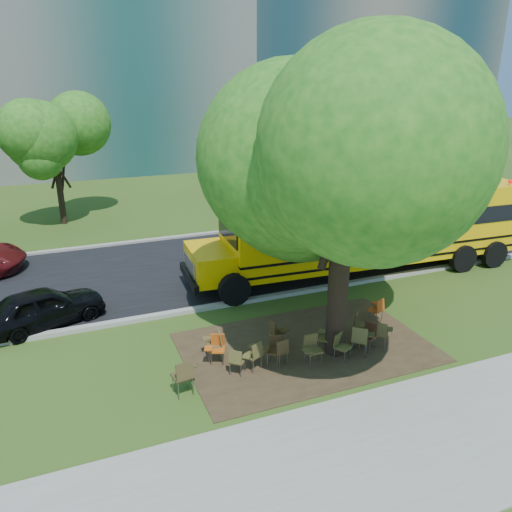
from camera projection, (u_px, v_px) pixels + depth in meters
name	position (u px, v px, depth m)	size (l,w,h in m)	color
ground	(268.00, 346.00, 14.53)	(160.00, 160.00, 0.00)	#314816
sidewalk	(364.00, 460.00, 10.16)	(60.00, 4.00, 0.04)	gray
dirt_patch	(306.00, 347.00, 14.44)	(7.00, 4.50, 0.03)	#382819
asphalt_road	(201.00, 266.00, 20.63)	(80.00, 8.00, 0.04)	black
kerb_near	(233.00, 303.00, 17.13)	(80.00, 0.25, 0.14)	gray
kerb_far	(177.00, 237.00, 24.20)	(80.00, 0.25, 0.14)	gray
building_right	(336.00, 25.00, 51.94)	(30.00, 16.00, 25.00)	#6E665C
bg_tree_2	(54.00, 144.00, 25.32)	(4.80, 4.80, 6.62)	black
bg_tree_3	(301.00, 122.00, 27.87)	(5.60, 5.60, 7.84)	black
bg_tree_4	(427.00, 131.00, 30.05)	(5.00, 5.00, 6.85)	black
main_tree	(347.00, 146.00, 12.24)	(7.20, 7.20, 9.41)	black
school_bus	(374.00, 224.00, 19.68)	(13.77, 3.71, 3.33)	#E9B107
chair_0	(184.00, 374.00, 12.10)	(0.65, 0.64, 0.97)	#44391D
chair_1	(238.00, 359.00, 12.94)	(0.67, 0.53, 0.78)	brown
chair_2	(254.00, 353.00, 13.16)	(0.57, 0.69, 0.85)	#4D4521
chair_3	(274.00, 347.00, 13.43)	(0.72, 0.57, 0.85)	#402D17
chair_4	(281.00, 349.00, 13.38)	(0.55, 0.55, 0.82)	#3E2C16
chair_5	(341.00, 345.00, 13.62)	(0.54, 0.66, 0.80)	#4B4820
chair_6	(368.00, 333.00, 14.21)	(0.67, 0.55, 0.82)	#4A2A1A
chair_7	(361.00, 338.00, 13.83)	(0.79, 0.63, 0.92)	#47401E
chair_8	(215.00, 342.00, 13.69)	(0.50, 0.61, 0.85)	brown
chair_9	(217.00, 346.00, 13.52)	(0.66, 0.52, 0.82)	#BD5214
chair_10	(276.00, 330.00, 14.45)	(0.50, 0.51, 0.77)	#3D2B15
chair_11	(327.00, 336.00, 14.09)	(0.53, 0.67, 0.78)	brown
chair_12	(360.00, 323.00, 14.80)	(0.55, 0.70, 0.81)	#41381C
chair_13	(377.00, 308.00, 15.77)	(0.56, 0.64, 0.83)	#B64413
chair_14	(312.00, 347.00, 13.42)	(0.57, 0.51, 0.87)	#4F4522
chair_15	(381.00, 332.00, 14.29)	(0.70, 0.55, 0.81)	#48401F
black_car	(44.00, 307.00, 15.53)	(1.49, 3.70, 1.26)	black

